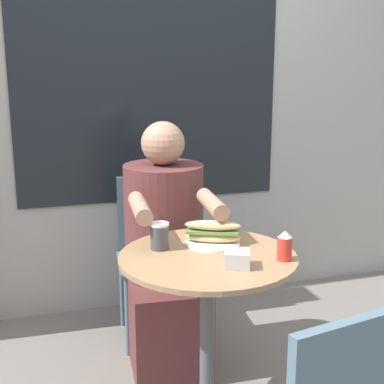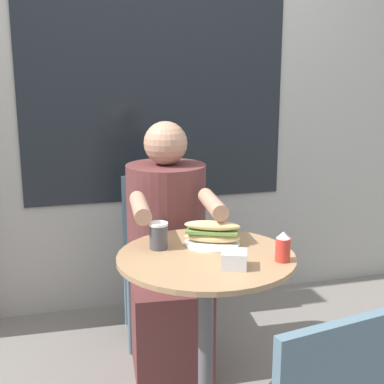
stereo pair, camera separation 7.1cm
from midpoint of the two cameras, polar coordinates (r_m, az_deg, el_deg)
storefront_wall at (r=3.18m, az=-4.64°, el=12.32°), size 8.00×0.09×2.80m
cafe_table at (r=2.13m, az=2.46°, el=-11.89°), size 0.68×0.68×0.75m
diner_chair at (r=2.94m, az=-3.19°, el=-5.19°), size 0.41×0.41×0.87m
seated_diner at (r=2.62m, az=-1.80°, el=-7.67°), size 0.43×0.70×1.21m
sandwich_on_plate at (r=2.16m, az=3.10°, el=-4.53°), size 0.23×0.22×0.10m
drink_cup at (r=2.10m, az=-2.63°, el=-4.67°), size 0.08×0.08×0.11m
napkin_box at (r=1.93m, az=5.58°, el=-7.17°), size 0.12×0.12×0.06m
condiment_bottle at (r=2.01m, az=10.68°, el=-5.78°), size 0.06×0.06×0.11m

